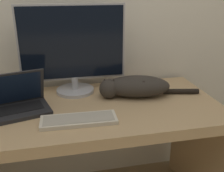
{
  "coord_description": "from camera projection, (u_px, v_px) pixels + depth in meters",
  "views": [
    {
      "loc": [
        -0.13,
        -0.97,
        1.4
      ],
      "look_at": [
        0.15,
        0.32,
        0.89
      ],
      "focal_mm": 42.0,
      "sensor_mm": 36.0,
      "label": 1
    }
  ],
  "objects": [
    {
      "name": "laptop",
      "position": [
        14.0,
        104.0,
        1.38
      ],
      "size": [
        0.39,
        0.29,
        0.22
      ],
      "rotation": [
        0.0,
        0.0,
        0.26
      ],
      "color": "#232326",
      "rests_on": "desk"
    },
    {
      "name": "cat",
      "position": [
        135.0,
        86.0,
        1.58
      ],
      "size": [
        0.62,
        0.25,
        0.13
      ],
      "rotation": [
        0.0,
        0.0,
        -0.2
      ],
      "color": "#332D28",
      "rests_on": "desk"
    },
    {
      "name": "external_keyboard",
      "position": [
        79.0,
        120.0,
        1.3
      ],
      "size": [
        0.38,
        0.14,
        0.02
      ],
      "rotation": [
        0.0,
        0.0,
        -0.03
      ],
      "color": "beige",
      "rests_on": "desk"
    },
    {
      "name": "monitor",
      "position": [
        73.0,
        49.0,
        1.57
      ],
      "size": [
        0.63,
        0.23,
        0.54
      ],
      "color": "#B2B2B7",
      "rests_on": "desk"
    },
    {
      "name": "wall_back",
      "position": [
        74.0,
        2.0,
        1.65
      ],
      "size": [
        6.4,
        0.06,
        2.6
      ],
      "color": "silver",
      "rests_on": "ground_plane"
    },
    {
      "name": "desk",
      "position": [
        86.0,
        131.0,
        1.52
      ],
      "size": [
        1.53,
        0.7,
        0.77
      ],
      "color": "tan",
      "rests_on": "ground_plane"
    },
    {
      "name": "small_toy",
      "position": [
        140.0,
        86.0,
        1.7
      ],
      "size": [
        0.04,
        0.04,
        0.04
      ],
      "color": "red",
      "rests_on": "desk"
    }
  ]
}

